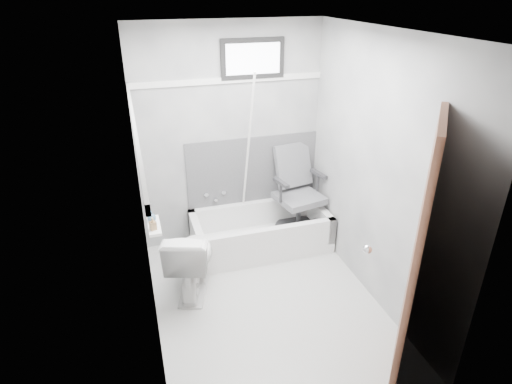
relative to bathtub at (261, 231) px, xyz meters
name	(u,v)px	position (x,y,z in m)	size (l,w,h in m)	color
floor	(267,304)	(-0.23, -0.93, -0.21)	(2.60, 2.60, 0.00)	silver
ceiling	(271,31)	(-0.23, -0.93, 2.19)	(2.60, 2.60, 0.00)	silver
wall_back	(230,138)	(-0.23, 0.37, 0.99)	(2.00, 0.02, 2.40)	slate
wall_front	(343,285)	(-0.23, -2.23, 0.99)	(2.00, 0.02, 2.40)	slate
wall_left	(143,205)	(-1.23, -0.93, 0.99)	(0.02, 2.60, 2.40)	slate
wall_right	(377,174)	(0.77, -0.93, 0.99)	(0.02, 2.60, 2.40)	slate
bathtub	(261,231)	(0.00, 0.00, 0.00)	(1.50, 0.70, 0.42)	white
office_chair	(300,192)	(0.47, 0.05, 0.40)	(0.56, 0.56, 0.97)	slate
toilet	(191,259)	(-0.85, -0.52, 0.14)	(0.40, 0.72, 0.71)	white
door	(478,279)	(0.75, -2.21, 0.79)	(0.78, 0.78, 2.00)	brown
window	(253,59)	(0.02, 0.36, 1.81)	(0.66, 0.04, 0.40)	black
backerboard	(253,170)	(0.02, 0.36, 0.59)	(1.50, 0.02, 0.78)	#4C4C4F
trim_back	(229,80)	(-0.23, 0.36, 1.61)	(2.00, 0.02, 0.06)	white
trim_left	(134,125)	(-1.22, -0.93, 1.61)	(0.02, 2.60, 0.06)	white
pole	(247,158)	(-0.11, 0.13, 0.84)	(0.02, 0.02, 1.95)	white
shelf	(154,226)	(-1.16, -0.75, 0.69)	(0.10, 0.32, 0.03)	white
soap_bottle_a	(153,224)	(-1.17, -0.83, 0.76)	(0.05, 0.05, 0.11)	#96744B
soap_bottle_b	(151,216)	(-1.17, -0.69, 0.75)	(0.07, 0.07, 0.10)	slate
faucet	(215,196)	(-0.43, 0.34, 0.34)	(0.26, 0.10, 0.16)	silver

